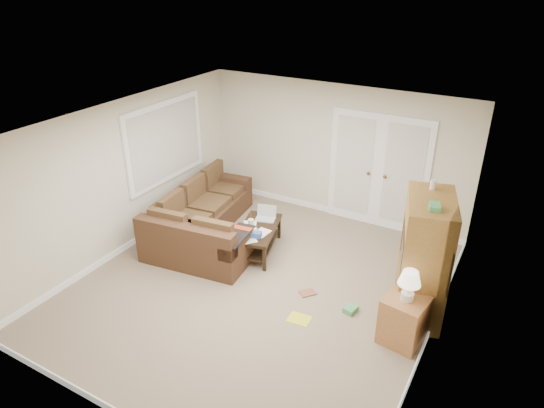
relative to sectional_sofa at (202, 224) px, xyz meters
The scene contains 17 objects.
floor 1.73m from the sectional_sofa, 24.08° to the right, with size 5.50×5.50×0.00m, color gray.
ceiling 2.77m from the sectional_sofa, 24.08° to the right, with size 5.00×5.50×0.02m, color white.
wall_left 1.50m from the sectional_sofa, 143.71° to the right, with size 0.02×5.50×2.50m, color beige.
wall_right 4.22m from the sectional_sofa, ahead, with size 0.02×5.50×2.50m, color beige.
wall_back 2.74m from the sectional_sofa, 52.91° to the left, with size 5.00×0.02×2.50m, color beige.
wall_front 3.89m from the sectional_sofa, 65.72° to the right, with size 5.00×0.02×2.50m, color beige.
baseboards 1.72m from the sectional_sofa, 24.08° to the right, with size 5.00×5.50×0.10m, color silver, non-canonical shape.
french_doors 3.22m from the sectional_sofa, 40.04° to the left, with size 1.80×0.05×2.13m.
window_left 1.56m from the sectional_sofa, 161.44° to the left, with size 0.05×1.92×1.42m.
sectional_sofa is the anchor object (origin of this frame).
coffee_table 1.07m from the sectional_sofa, ahead, with size 0.85×1.24×0.77m.
tv_armoire 3.79m from the sectional_sofa, ahead, with size 0.85×1.19×1.84m.
side_cabinet 3.83m from the sectional_sofa, 11.92° to the right, with size 0.57×0.57×1.06m.
space_heater 3.59m from the sectional_sofa, 26.20° to the left, with size 0.11×0.09×0.28m, color silver.
floor_magazine 2.67m from the sectional_sofa, 23.78° to the right, with size 0.30×0.24×0.01m, color yellow.
floor_greenbox 3.05m from the sectional_sofa, 10.89° to the right, with size 0.15×0.20×0.08m, color #479C59.
floor_book 2.28m from the sectional_sofa, 11.20° to the right, with size 0.17×0.23×0.02m, color brown.
Camera 1 is at (3.11, -5.09, 4.35)m, focal length 32.00 mm.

